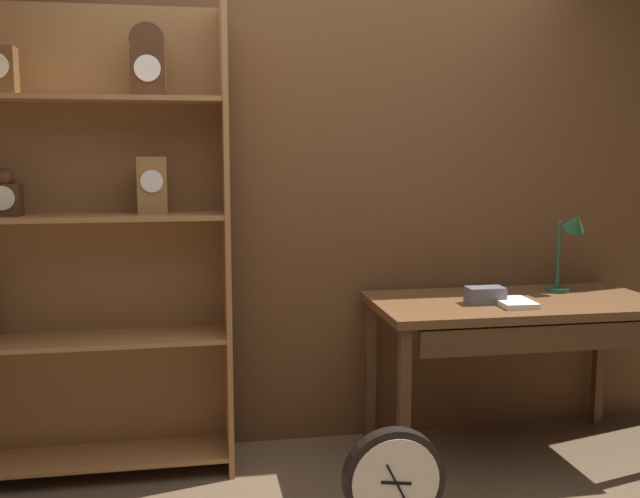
{
  "coord_description": "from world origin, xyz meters",
  "views": [
    {
      "loc": [
        -0.67,
        -2.37,
        1.51
      ],
      "look_at": [
        -0.14,
        0.56,
        1.11
      ],
      "focal_mm": 40.32,
      "sensor_mm": 36.0,
      "label": 1
    }
  ],
  "objects_px": {
    "workbench": "(517,318)",
    "round_clock_large": "(394,483)",
    "bookshelf": "(82,243)",
    "toolbox_small": "(485,295)",
    "desk_lamp": "(570,241)",
    "open_repair_manual": "(515,303)"
  },
  "relations": [
    {
      "from": "open_repair_manual",
      "to": "bookshelf",
      "type": "bearing_deg",
      "value": 173.76
    },
    {
      "from": "workbench",
      "to": "toolbox_small",
      "type": "height_order",
      "value": "toolbox_small"
    },
    {
      "from": "toolbox_small",
      "to": "open_repair_manual",
      "type": "distance_m",
      "value": 0.14
    },
    {
      "from": "open_repair_manual",
      "to": "round_clock_large",
      "type": "xyz_separation_m",
      "value": [
        -0.74,
        -0.54,
        -0.58
      ]
    },
    {
      "from": "workbench",
      "to": "round_clock_large",
      "type": "distance_m",
      "value": 1.13
    },
    {
      "from": "desk_lamp",
      "to": "open_repair_manual",
      "type": "xyz_separation_m",
      "value": [
        -0.41,
        -0.24,
        -0.26
      ]
    },
    {
      "from": "desk_lamp",
      "to": "toolbox_small",
      "type": "xyz_separation_m",
      "value": [
        -0.53,
        -0.18,
        -0.23
      ]
    },
    {
      "from": "desk_lamp",
      "to": "round_clock_large",
      "type": "xyz_separation_m",
      "value": [
        -1.14,
        -0.78,
        -0.84
      ]
    },
    {
      "from": "bookshelf",
      "to": "toolbox_small",
      "type": "height_order",
      "value": "bookshelf"
    },
    {
      "from": "open_repair_manual",
      "to": "workbench",
      "type": "bearing_deg",
      "value": 58.6
    },
    {
      "from": "workbench",
      "to": "open_repair_manual",
      "type": "bearing_deg",
      "value": -123.58
    },
    {
      "from": "desk_lamp",
      "to": "round_clock_large",
      "type": "bearing_deg",
      "value": -145.75
    },
    {
      "from": "toolbox_small",
      "to": "open_repair_manual",
      "type": "relative_size",
      "value": 0.81
    },
    {
      "from": "open_repair_manual",
      "to": "desk_lamp",
      "type": "bearing_deg",
      "value": 33.1
    },
    {
      "from": "toolbox_small",
      "to": "round_clock_large",
      "type": "relative_size",
      "value": 0.4
    },
    {
      "from": "workbench",
      "to": "desk_lamp",
      "type": "relative_size",
      "value": 3.3
    },
    {
      "from": "workbench",
      "to": "toolbox_small",
      "type": "distance_m",
      "value": 0.23
    },
    {
      "from": "workbench",
      "to": "round_clock_large",
      "type": "xyz_separation_m",
      "value": [
        -0.8,
        -0.63,
        -0.48
      ]
    },
    {
      "from": "desk_lamp",
      "to": "round_clock_large",
      "type": "relative_size",
      "value": 0.95
    },
    {
      "from": "bookshelf",
      "to": "workbench",
      "type": "height_order",
      "value": "bookshelf"
    },
    {
      "from": "bookshelf",
      "to": "open_repair_manual",
      "type": "xyz_separation_m",
      "value": [
        1.99,
        -0.29,
        -0.29
      ]
    },
    {
      "from": "workbench",
      "to": "open_repair_manual",
      "type": "height_order",
      "value": "open_repair_manual"
    }
  ]
}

